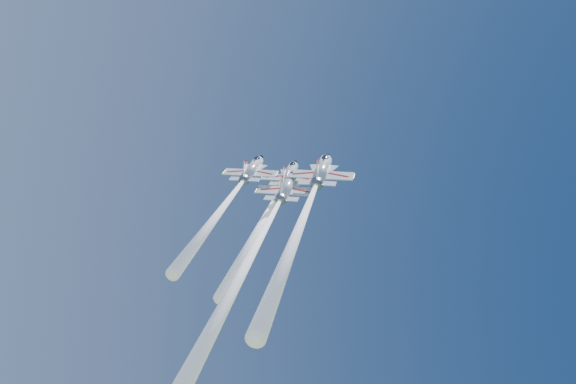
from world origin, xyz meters
TOP-DOWN VIEW (x-y plane):
  - jet_lead at (-7.57, -5.64)m, footprint 29.62×29.80m
  - jet_left at (-14.26, -5.09)m, footprint 26.63×26.67m
  - jet_right at (-8.50, -15.39)m, footprint 34.10×34.25m
  - jet_slot at (-16.49, -15.95)m, footprint 34.56×34.92m

SIDE VIEW (x-z plane):
  - jet_slot at x=-16.49m, z-range 61.72..105.16m
  - jet_right at x=-8.50m, z-range 67.49..108.48m
  - jet_lead at x=-7.57m, z-range 71.96..107.86m
  - jet_left at x=-14.26m, z-range 75.02..106.66m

